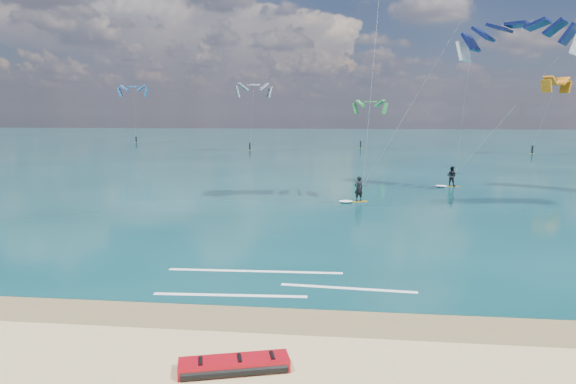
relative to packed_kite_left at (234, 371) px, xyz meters
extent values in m
plane|color=tan|center=(-0.66, 40.67, 0.00)|extent=(320.00, 320.00, 0.00)
cube|color=brown|center=(-0.66, 3.67, 0.00)|extent=(320.00, 2.40, 0.01)
cube|color=#0A3238|center=(-0.66, 104.67, 0.02)|extent=(320.00, 200.00, 0.04)
cube|color=gold|center=(4.04, 27.36, 0.07)|extent=(1.54, 1.03, 0.07)
imported|color=black|center=(4.04, 27.36, 1.08)|extent=(0.85, 0.71, 1.97)
cylinder|color=black|center=(4.37, 27.03, 1.37)|extent=(0.57, 0.29, 0.04)
cube|color=gold|center=(13.03, 36.86, 0.07)|extent=(1.50, 0.54, 0.07)
imported|color=black|center=(13.03, 36.86, 1.03)|extent=(1.14, 1.07, 1.87)
cylinder|color=black|center=(13.36, 36.54, 1.36)|extent=(0.60, 0.08, 0.04)
cube|color=white|center=(-0.97, 8.77, 0.04)|extent=(7.80, 0.52, 0.01)
cube|color=white|center=(-1.40, 5.67, 0.04)|extent=(6.01, 0.56, 0.01)
cube|color=white|center=(3.15, 6.97, 0.04)|extent=(5.48, 0.63, 0.01)
camera|label=1|loc=(2.95, -12.97, 7.07)|focal=32.00mm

